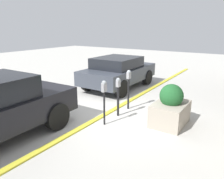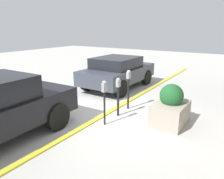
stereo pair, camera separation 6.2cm
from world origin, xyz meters
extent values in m
plane|color=beige|center=(0.00, 0.00, 0.00)|extent=(40.00, 40.00, 0.00)
cube|color=gold|center=(0.00, 0.08, 0.02)|extent=(19.00, 0.16, 0.04)
cylinder|color=black|center=(-0.75, -0.32, 0.50)|extent=(0.05, 0.05, 1.00)
cube|color=#99999E|center=(-0.75, -0.32, 1.13)|extent=(0.16, 0.09, 0.25)
sphere|color=gray|center=(-0.75, -0.32, 1.25)|extent=(0.13, 0.13, 0.13)
cylinder|color=black|center=(0.04, -0.30, 0.48)|extent=(0.07, 0.07, 0.96)
cube|color=#99999E|center=(0.04, -0.30, 1.07)|extent=(0.15, 0.09, 0.22)
sphere|color=gray|center=(0.04, -0.30, 1.18)|extent=(0.13, 0.13, 0.13)
cylinder|color=black|center=(0.76, -0.26, 0.54)|extent=(0.07, 0.07, 1.07)
cube|color=#99999E|center=(0.76, -0.26, 1.19)|extent=(0.16, 0.09, 0.22)
sphere|color=gray|center=(0.76, -0.26, 1.30)|extent=(0.14, 0.14, 0.14)
cube|color=#A39989|center=(0.34, -1.89, 0.32)|extent=(1.24, 0.86, 0.65)
sphere|color=#1E5628|center=(0.34, -1.89, 0.87)|extent=(0.67, 0.67, 0.67)
cylinder|color=black|center=(-1.72, 0.58, 0.38)|extent=(0.76, 0.21, 0.76)
cylinder|color=black|center=(-1.72, 2.23, 0.38)|extent=(0.76, 0.21, 0.76)
cube|color=#383D47|center=(2.99, 1.50, 0.66)|extent=(3.99, 1.96, 0.61)
cube|color=black|center=(2.83, 1.50, 1.20)|extent=(2.08, 1.72, 0.47)
cylinder|color=black|center=(4.22, 0.61, 0.36)|extent=(0.72, 0.23, 0.72)
cylinder|color=black|center=(4.22, 2.40, 0.36)|extent=(0.72, 0.23, 0.72)
cylinder|color=black|center=(1.76, 0.61, 0.36)|extent=(0.72, 0.23, 0.72)
cylinder|color=black|center=(1.76, 2.40, 0.36)|extent=(0.72, 0.23, 0.72)
camera|label=1|loc=(-5.52, -3.74, 2.74)|focal=35.00mm
camera|label=2|loc=(-5.55, -3.69, 2.74)|focal=35.00mm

